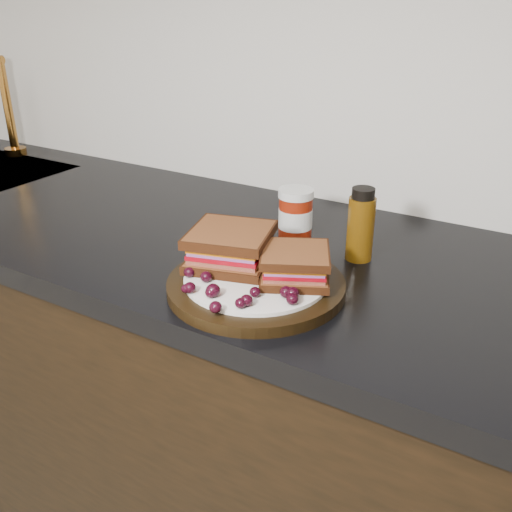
{
  "coord_description": "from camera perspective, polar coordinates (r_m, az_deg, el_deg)",
  "views": [
    {
      "loc": [
        0.37,
        0.87,
        1.33
      ],
      "look_at": [
        -0.03,
        1.55,
        0.96
      ],
      "focal_mm": 40.0,
      "sensor_mm": 36.0,
      "label": 1
    }
  ],
  "objects": [
    {
      "name": "faucet",
      "position": [
        1.78,
        -23.6,
        13.64
      ],
      "size": [
        0.06,
        0.22,
        0.28
      ],
      "primitive_type": null,
      "color": "#A26828",
      "rests_on": "countertop"
    },
    {
      "name": "condiment_jar",
      "position": [
        1.07,
        3.96,
        4.19
      ],
      "size": [
        0.08,
        0.08,
        0.1
      ],
      "primitive_type": "cylinder",
      "rotation": [
        0.0,
        0.0,
        -0.24
      ],
      "color": "maroon",
      "rests_on": "countertop"
    },
    {
      "name": "grape_19",
      "position": [
        0.94,
        -3.78,
        0.05
      ],
      "size": [
        0.02,
        0.02,
        0.02
      ],
      "primitive_type": "ellipsoid",
      "color": "black",
      "rests_on": "plate"
    },
    {
      "name": "grape_4",
      "position": [
        0.83,
        -4.32,
        -3.45
      ],
      "size": [
        0.02,
        0.02,
        0.02
      ],
      "primitive_type": "ellipsoid",
      "color": "black",
      "rests_on": "plate"
    },
    {
      "name": "grape_10",
      "position": [
        0.81,
        3.65,
        -4.32
      ],
      "size": [
        0.02,
        0.02,
        0.02
      ],
      "primitive_type": "ellipsoid",
      "color": "black",
      "rests_on": "plate"
    },
    {
      "name": "grape_24",
      "position": [
        0.92,
        -3.86,
        -0.73
      ],
      "size": [
        0.02,
        0.02,
        0.01
      ],
      "primitive_type": "ellipsoid",
      "color": "black",
      "rests_on": "plate"
    },
    {
      "name": "grape_2",
      "position": [
        0.85,
        -7.02,
        -3.25
      ],
      "size": [
        0.01,
        0.01,
        0.01
      ],
      "primitive_type": "ellipsoid",
      "color": "black",
      "rests_on": "plate"
    },
    {
      "name": "grape_1",
      "position": [
        0.88,
        -5.02,
        -2.08
      ],
      "size": [
        0.02,
        0.02,
        0.02
      ],
      "primitive_type": "ellipsoid",
      "color": "black",
      "rests_on": "plate"
    },
    {
      "name": "base_cabinets",
      "position": [
        1.28,
        5.05,
        -19.72
      ],
      "size": [
        3.96,
        0.58,
        0.86
      ],
      "primitive_type": "cube",
      "color": "black",
      "rests_on": "ground_plane"
    },
    {
      "name": "grape_7",
      "position": [
        0.8,
        -1.56,
        -4.73
      ],
      "size": [
        0.02,
        0.02,
        0.02
      ],
      "primitive_type": "ellipsoid",
      "color": "black",
      "rests_on": "plate"
    },
    {
      "name": "grape_9",
      "position": [
        0.83,
        -0.1,
        -3.63
      ],
      "size": [
        0.02,
        0.02,
        0.02
      ],
      "primitive_type": "ellipsoid",
      "color": "black",
      "rests_on": "plate"
    },
    {
      "name": "grape_12",
      "position": [
        0.83,
        3.69,
        -3.71
      ],
      "size": [
        0.02,
        0.02,
        0.02
      ],
      "primitive_type": "ellipsoid",
      "color": "black",
      "rests_on": "plate"
    },
    {
      "name": "grape_13",
      "position": [
        0.85,
        5.84,
        -2.98
      ],
      "size": [
        0.02,
        0.02,
        0.02
      ],
      "primitive_type": "ellipsoid",
      "color": "black",
      "rests_on": "plate"
    },
    {
      "name": "plate",
      "position": [
        0.9,
        0.0,
        -2.95
      ],
      "size": [
        0.28,
        0.28,
        0.02
      ],
      "primitive_type": "cylinder",
      "color": "black",
      "rests_on": "countertop"
    },
    {
      "name": "sandwich_right",
      "position": [
        0.88,
        3.91,
        -0.88
      ],
      "size": [
        0.14,
        0.14,
        0.05
      ],
      "primitive_type": null,
      "rotation": [
        0.0,
        0.0,
        0.46
      ],
      "color": "brown",
      "rests_on": "plate"
    },
    {
      "name": "grape_16",
      "position": [
        0.95,
        -1.04,
        0.25
      ],
      "size": [
        0.02,
        0.02,
        0.02
      ],
      "primitive_type": "ellipsoid",
      "color": "black",
      "rests_on": "plate"
    },
    {
      "name": "grape_3",
      "position": [
        0.85,
        -6.64,
        -3.16
      ],
      "size": [
        0.02,
        0.02,
        0.02
      ],
      "primitive_type": "ellipsoid",
      "color": "black",
      "rests_on": "plate"
    },
    {
      "name": "countertop",
      "position": [
        1.02,
        6.0,
        -1.39
      ],
      "size": [
        3.98,
        0.6,
        0.04
      ],
      "primitive_type": "cube",
      "color": "black",
      "rests_on": "base_cabinets"
    },
    {
      "name": "grape_15",
      "position": [
        0.88,
        3.14,
        -1.81
      ],
      "size": [
        0.02,
        0.02,
        0.02
      ],
      "primitive_type": "ellipsoid",
      "color": "black",
      "rests_on": "plate"
    },
    {
      "name": "grape_23",
      "position": [
        0.95,
        -3.6,
        0.42
      ],
      "size": [
        0.02,
        0.02,
        0.02
      ],
      "primitive_type": "ellipsoid",
      "color": "black",
      "rests_on": "plate"
    },
    {
      "name": "grape_8",
      "position": [
        0.81,
        -0.96,
        -4.47
      ],
      "size": [
        0.02,
        0.02,
        0.02
      ],
      "primitive_type": "ellipsoid",
      "color": "black",
      "rests_on": "plate"
    },
    {
      "name": "oil_bottle",
      "position": [
        1.0,
        10.44,
        3.14
      ],
      "size": [
        0.05,
        0.05,
        0.13
      ],
      "primitive_type": "cylinder",
      "rotation": [
        0.0,
        0.0,
        -0.1
      ],
      "color": "#523208",
      "rests_on": "countertop"
    },
    {
      "name": "grape_20",
      "position": [
        0.91,
        -3.64,
        -0.78
      ],
      "size": [
        0.02,
        0.02,
        0.02
      ],
      "primitive_type": "ellipsoid",
      "color": "black",
      "rests_on": "plate"
    },
    {
      "name": "grape_14",
      "position": [
        0.88,
        5.98,
        -2.12
      ],
      "size": [
        0.01,
        0.01,
        0.01
      ],
      "primitive_type": "ellipsoid",
      "color": "black",
      "rests_on": "plate"
    },
    {
      "name": "grape_17",
      "position": [
        0.95,
        -1.07,
        0.12
      ],
      "size": [
        0.02,
        0.02,
        0.02
      ],
      "primitive_type": "ellipsoid",
      "color": "black",
      "rests_on": "plate"
    },
    {
      "name": "grape_21",
      "position": [
        0.9,
        -3.61,
        -1.22
      ],
      "size": [
        0.02,
        0.02,
        0.01
      ],
      "primitive_type": "ellipsoid",
      "color": "black",
      "rests_on": "plate"
    },
    {
      "name": "grape_6",
      "position": [
        0.79,
        -4.07,
        -5.12
      ],
      "size": [
        0.02,
        0.02,
        0.02
      ],
      "primitive_type": "ellipsoid",
      "color": "black",
      "rests_on": "plate"
    },
    {
      "name": "grape_5",
      "position": [
        0.83,
        -4.52,
        -3.65
      ],
      "size": [
        0.02,
        0.02,
        0.02
      ],
      "primitive_type": "ellipsoid",
      "color": "black",
      "rests_on": "plate"
    },
    {
      "name": "grape_18",
      "position": [
        0.95,
        -3.4,
        0.33
      ],
      "size": [
        0.02,
        0.02,
        0.02
      ],
      "primitive_type": "ellipsoid",
      "color": "black",
      "rests_on": "plate"
    },
    {
      "name": "sandwich_left",
      "position": [
        0.92,
        -2.56,
        0.92
      ],
      "size": [
        0.16,
        0.16,
        0.06
      ],
      "primitive_type": null,
      "rotation": [
        0.0,
        0.0,
        0.27
      ],
      "color": "brown",
      "rests_on": "plate"
    },
    {
      "name": "grape_0",
      "position": [
        0.89,
        -6.7,
        -1.62
      ],
      "size": [
        0.02,
        0.02,
        0.02
      ],
      "primitive_type": "ellipsoid",
      "color": "black",
      "rests_on": "plate"
    },
    {
      "name": "grape_22",
      "position": [
        0.93,
        -1.23,
        -0.39
      ],
      "size": [
        0.02,
        0.02,
        0.02
      ],
      "primitive_type": "ellipsoid",
      "color": "black",
      "rests_on": "plate"
    },
    {
      "name": "grape_11",
      "position": [
        0.83,
        3.03,
        -3.61
      ],
      "size": [
        0.02,
        0.02,
        0.02
      ],
      "primitive_type": "ellipsoid",
      "color": "black",
      "rests_on": "plate"
    }
  ]
}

